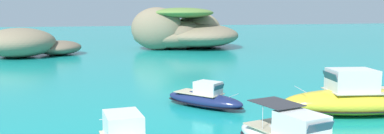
# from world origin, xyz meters

# --- Properties ---
(islet_large) EXTENTS (24.27, 21.83, 8.07)m
(islet_large) POSITION_xyz_m (10.59, 60.43, 2.97)
(islet_large) COLOR #84755B
(islet_large) RESTS_ON ground
(islet_small) EXTENTS (17.07, 14.23, 4.65)m
(islet_small) POSITION_xyz_m (-18.81, 53.26, 2.05)
(islet_small) COLOR #756651
(islet_small) RESTS_ON ground
(motorboat_yellow) EXTENTS (11.19, 5.71, 3.16)m
(motorboat_yellow) POSITION_xyz_m (6.46, 7.17, 1.06)
(motorboat_yellow) COLOR yellow
(motorboat_yellow) RESTS_ON ground
(motorboat_navy) EXTENTS (5.51, 6.45, 1.94)m
(motorboat_navy) POSITION_xyz_m (-2.81, 12.39, 0.65)
(motorboat_navy) COLOR navy
(motorboat_navy) RESTS_ON ground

